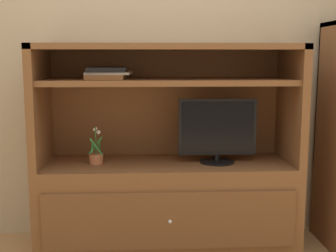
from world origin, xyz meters
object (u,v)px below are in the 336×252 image
tv_monitor (217,131)px  potted_plant (96,156)px  media_console (168,183)px  magazine_stack (107,73)px

tv_monitor → potted_plant: tv_monitor is taller
media_console → magazine_stack: bearing=179.3°
media_console → tv_monitor: (0.32, -0.03, 0.36)m
potted_plant → magazine_stack: (0.08, 0.02, 0.54)m
potted_plant → tv_monitor: bearing=-0.9°
media_console → potted_plant: media_console is taller
potted_plant → magazine_stack: bearing=13.4°
media_console → potted_plant: (-0.47, -0.02, 0.19)m
media_console → magazine_stack: (-0.38, 0.00, 0.73)m
tv_monitor → magazine_stack: magazine_stack is taller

